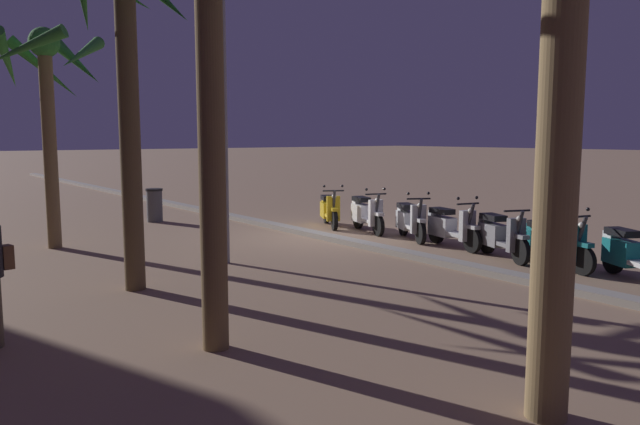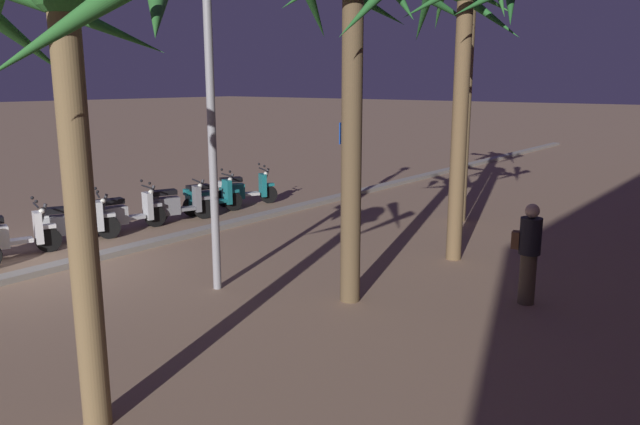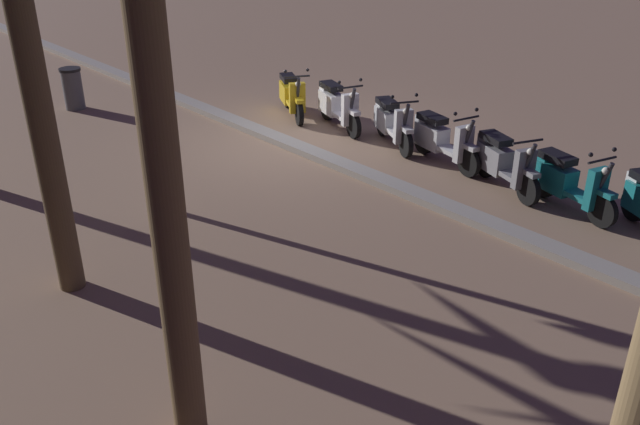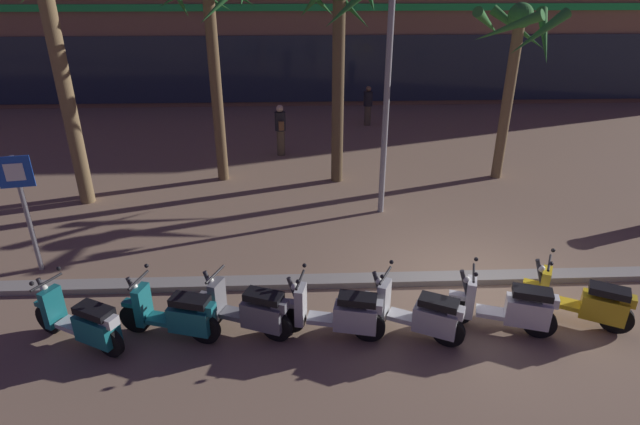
{
  "view_description": "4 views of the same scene",
  "coord_description": "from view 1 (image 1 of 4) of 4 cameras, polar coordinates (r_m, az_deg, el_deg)",
  "views": [
    {
      "loc": [
        -11.63,
        9.01,
        2.44
      ],
      "look_at": [
        -4.09,
        3.31,
        1.26
      ],
      "focal_mm": 34.43,
      "sensor_mm": 36.0,
      "label": 1
    },
    {
      "loc": [
        5.56,
        11.05,
        3.51
      ],
      "look_at": [
        -3.99,
        3.55,
        0.9
      ],
      "focal_mm": 34.21,
      "sensor_mm": 36.0,
      "label": 2
    },
    {
      "loc": [
        -9.76,
        8.12,
        4.67
      ],
      "look_at": [
        -4.03,
        2.92,
        0.85
      ],
      "focal_mm": 37.29,
      "sensor_mm": 36.0,
      "label": 3
    },
    {
      "loc": [
        -3.24,
        -8.05,
        5.38
      ],
      "look_at": [
        -2.84,
        1.39,
        0.95
      ],
      "focal_mm": 28.75,
      "sensor_mm": 36.0,
      "label": 4
    }
  ],
  "objects": [
    {
      "name": "palm_tree_mid_walkway",
      "position": [
        10.17,
        -17.67,
        16.02
      ],
      "size": [
        2.11,
        2.21,
        5.45
      ],
      "color": "brown",
      "rests_on": "ground"
    },
    {
      "name": "scooter_silver_second_in_line",
      "position": [
        13.84,
        11.97,
        -1.29
      ],
      "size": [
        1.79,
        0.7,
        1.17
      ],
      "color": "black",
      "rests_on": "ground"
    },
    {
      "name": "scooter_yellow_mid_front",
      "position": [
        16.69,
        0.87,
        0.25
      ],
      "size": [
        1.67,
        1.0,
        1.17
      ],
      "color": "black",
      "rests_on": "ground"
    },
    {
      "name": "scooter_white_mid_rear",
      "position": [
        15.77,
        4.26,
        -0.09
      ],
      "size": [
        1.76,
        0.81,
        1.17
      ],
      "color": "black",
      "rests_on": "ground"
    },
    {
      "name": "ground_plane",
      "position": [
        14.91,
        0.68,
        -2.29
      ],
      "size": [
        200.0,
        200.0,
        0.0
      ],
      "primitive_type": "plane",
      "color": "#93755B"
    },
    {
      "name": "scooter_grey_tail_end",
      "position": [
        12.85,
        16.37,
        -2.05
      ],
      "size": [
        1.65,
        0.85,
        1.04
      ],
      "color": "black",
      "rests_on": "ground"
    },
    {
      "name": "palm_tree_near_sign",
      "position": [
        14.53,
        -24.0,
        11.12
      ],
      "size": [
        2.38,
        2.58,
        4.72
      ],
      "color": "olive",
      "rests_on": "ground"
    },
    {
      "name": "scooter_silver_last_in_row",
      "position": [
        14.75,
        8.35,
        -0.72
      ],
      "size": [
        1.63,
        0.94,
        1.17
      ],
      "color": "black",
      "rests_on": "ground"
    },
    {
      "name": "curb_strip",
      "position": [
        14.77,
        0.04,
        -2.14
      ],
      "size": [
        60.0,
        0.36,
        0.12
      ],
      "primitive_type": "cube",
      "color": "gray",
      "rests_on": "ground"
    },
    {
      "name": "scooter_teal_far_back",
      "position": [
        11.72,
        27.06,
        -3.43
      ],
      "size": [
        1.68,
        0.99,
        1.17
      ],
      "color": "black",
      "rests_on": "ground"
    },
    {
      "name": "street_lamp",
      "position": [
        11.87,
        -9.06,
        14.18
      ],
      "size": [
        0.36,
        0.36,
        6.38
      ],
      "color": "#939399",
      "rests_on": "ground"
    },
    {
      "name": "scooter_teal_lead_nearest",
      "position": [
        12.26,
        20.88,
        -2.69
      ],
      "size": [
        1.71,
        0.75,
        1.17
      ],
      "color": "black",
      "rests_on": "ground"
    },
    {
      "name": "litter_bin",
      "position": [
        18.14,
        -15.13,
        0.69
      ],
      "size": [
        0.48,
        0.48,
        0.95
      ],
      "color": "#56565B",
      "rests_on": "ground"
    }
  ]
}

